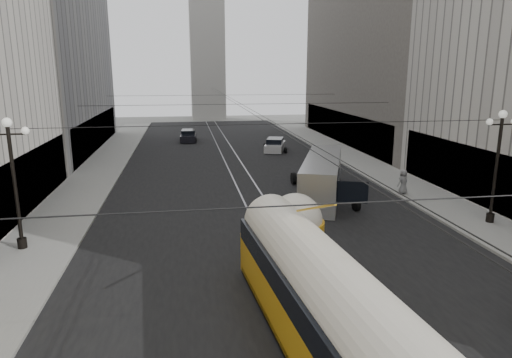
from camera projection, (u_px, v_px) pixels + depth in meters
name	position (u px, v px, depth m)	size (l,w,h in m)	color
road	(241.00, 176.00, 38.23)	(20.00, 85.00, 0.02)	black
sidewalk_left	(99.00, 171.00, 39.75)	(4.00, 72.00, 0.15)	gray
sidewalk_right	(361.00, 163.00, 43.41)	(4.00, 72.00, 0.15)	gray
rail_left	(232.00, 176.00, 38.12)	(0.12, 85.00, 0.04)	gray
rail_right	(250.00, 176.00, 38.35)	(0.12, 85.00, 0.04)	gray
building_left_far	(28.00, 13.00, 46.75)	(12.60, 28.60, 28.60)	#999999
building_right_far	(395.00, 2.00, 52.38)	(12.60, 32.60, 32.60)	#514C47
distant_tower	(207.00, 33.00, 80.39)	(6.00, 6.00, 31.36)	#B2AFA8
lamppost_left_mid	(14.00, 177.00, 21.51)	(1.86, 0.44, 6.37)	black
lamppost_right_mid	(497.00, 160.00, 25.35)	(1.86, 0.44, 6.37)	black
catenary	(243.00, 106.00, 35.91)	(25.00, 72.00, 0.23)	black
streetcar	(331.00, 311.00, 13.40)	(3.69, 16.01, 3.51)	orange
city_bus	(322.00, 175.00, 31.76)	(5.98, 11.35, 2.78)	#A4A7AA
sedan_white_far	(275.00, 145.00, 49.85)	(3.15, 4.88, 1.43)	silver
sedan_dark_far	(188.00, 136.00, 56.92)	(2.10, 4.60, 1.42)	black
pedestrian_sidewalk_right	(403.00, 182.00, 31.96)	(0.85, 0.52, 1.73)	slate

